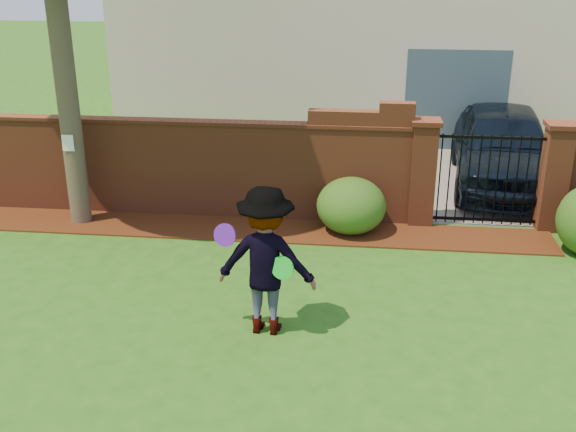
# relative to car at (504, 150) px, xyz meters

# --- Properties ---
(ground) EXTENTS (80.00, 80.00, 0.01)m
(ground) POSITION_rel_car_xyz_m (-4.16, -6.12, -0.82)
(ground) COLOR #285A16
(ground) RESTS_ON ground
(mulch_bed) EXTENTS (11.10, 1.08, 0.03)m
(mulch_bed) POSITION_rel_car_xyz_m (-5.11, -2.78, -0.80)
(mulch_bed) COLOR #3D1A0B
(mulch_bed) RESTS_ON ground
(brick_wall) EXTENTS (8.70, 0.31, 2.16)m
(brick_wall) POSITION_rel_car_xyz_m (-6.16, -2.12, 0.11)
(brick_wall) COLOR brown
(brick_wall) RESTS_ON ground
(pillar_left) EXTENTS (0.50, 0.50, 1.88)m
(pillar_left) POSITION_rel_car_xyz_m (-1.76, -2.12, 0.14)
(pillar_left) COLOR brown
(pillar_left) RESTS_ON ground
(pillar_right) EXTENTS (0.50, 0.50, 1.88)m
(pillar_right) POSITION_rel_car_xyz_m (0.44, -2.12, 0.14)
(pillar_right) COLOR brown
(pillar_right) RESTS_ON ground
(iron_gate) EXTENTS (1.78, 0.03, 1.60)m
(iron_gate) POSITION_rel_car_xyz_m (-0.66, -2.12, 0.04)
(iron_gate) COLOR black
(iron_gate) RESTS_ON ground
(driveway) EXTENTS (3.20, 8.00, 0.01)m
(driveway) POSITION_rel_car_xyz_m (-0.66, 1.88, -0.81)
(driveway) COLOR gray
(driveway) RESTS_ON ground
(house) EXTENTS (12.40, 6.40, 6.30)m
(house) POSITION_rel_car_xyz_m (-3.15, 5.88, 2.35)
(house) COLOR beige
(house) RESTS_ON ground
(car) EXTENTS (2.35, 4.93, 1.63)m
(car) POSITION_rel_car_xyz_m (0.00, 0.00, 0.00)
(car) COLOR black
(car) RESTS_ON ground
(paper_notice) EXTENTS (0.20, 0.01, 0.28)m
(paper_notice) POSITION_rel_car_xyz_m (-7.76, -2.91, 0.69)
(paper_notice) COLOR white
(paper_notice) RESTS_ON tree
(shrub_left) EXTENTS (1.18, 1.18, 0.97)m
(shrub_left) POSITION_rel_car_xyz_m (-2.96, -2.67, -0.33)
(shrub_left) COLOR #205018
(shrub_left) RESTS_ON ground
(man) EXTENTS (1.29, 0.80, 1.92)m
(man) POSITION_rel_car_xyz_m (-3.94, -6.07, 0.14)
(man) COLOR gray
(man) RESTS_ON ground
(frisbee_purple) EXTENTS (0.30, 0.15, 0.29)m
(frisbee_purple) POSITION_rel_car_xyz_m (-4.41, -6.13, 0.51)
(frisbee_purple) COLOR #611CB1
(frisbee_purple) RESTS_ON man
(frisbee_green) EXTENTS (0.30, 0.15, 0.29)m
(frisbee_green) POSITION_rel_car_xyz_m (-3.70, -6.25, 0.17)
(frisbee_green) COLOR #1CD230
(frisbee_green) RESTS_ON man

